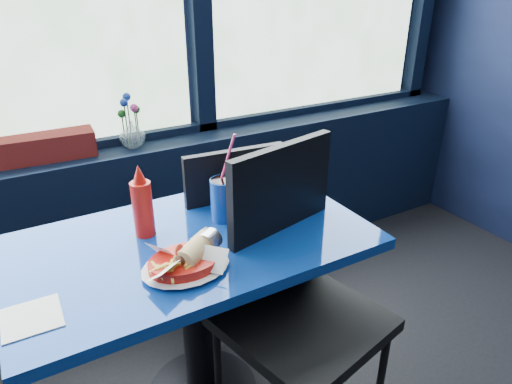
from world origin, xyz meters
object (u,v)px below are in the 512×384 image
at_px(chair_near_front, 293,282).
at_px(flower_vase, 132,131).
at_px(ketchup_bottle, 142,205).
at_px(soda_cup, 224,198).
at_px(food_basket, 187,260).
at_px(near_table, 195,282).
at_px(planter_box, 27,149).
at_px(chair_near_back, 221,229).

height_order(chair_near_front, flower_vase, same).
height_order(flower_vase, ketchup_bottle, flower_vase).
height_order(ketchup_bottle, soda_cup, soda_cup).
bearing_deg(flower_vase, ketchup_bottle, -103.64).
distance_m(flower_vase, food_basket, 1.04).
bearing_deg(ketchup_bottle, near_table, -39.23).
xyz_separation_m(near_table, planter_box, (-0.41, 0.90, 0.29)).
height_order(chair_near_front, soda_cup, soda_cup).
distance_m(chair_near_front, chair_near_back, 0.54).
xyz_separation_m(food_basket, ketchup_bottle, (-0.05, 0.27, 0.08)).
relative_size(chair_near_back, food_basket, 3.54).
height_order(near_table, chair_near_front, chair_near_front).
distance_m(ketchup_bottle, soda_cup, 0.29).
height_order(planter_box, soda_cup, soda_cup).
height_order(chair_near_back, flower_vase, flower_vase).
relative_size(planter_box, soda_cup, 1.75).
xyz_separation_m(chair_near_front, chair_near_back, (-0.01, 0.54, -0.06)).
height_order(chair_near_front, food_basket, chair_near_front).
bearing_deg(flower_vase, chair_near_front, -78.92).
bearing_deg(chair_near_front, flower_vase, 88.41).
height_order(near_table, planter_box, planter_box).
xyz_separation_m(food_basket, soda_cup, (0.24, 0.23, 0.05)).
bearing_deg(chair_near_back, ketchup_bottle, 34.00).
bearing_deg(flower_vase, near_table, -93.72).
height_order(planter_box, flower_vase, flower_vase).
distance_m(near_table, ketchup_bottle, 0.34).
relative_size(chair_near_front, chair_near_back, 1.11).
distance_m(chair_near_back, soda_cup, 0.39).
relative_size(chair_near_front, ketchup_bottle, 4.10).
xyz_separation_m(planter_box, food_basket, (0.32, -1.06, -0.08)).
bearing_deg(near_table, chair_near_back, 50.86).
relative_size(near_table, chair_near_front, 1.13).
relative_size(chair_near_front, flower_vase, 4.07).
height_order(chair_near_back, food_basket, chair_near_back).
relative_size(planter_box, ketchup_bottle, 2.24).
height_order(food_basket, soda_cup, soda_cup).
bearing_deg(flower_vase, food_basket, -97.70).
bearing_deg(near_table, food_basket, -117.19).
distance_m(chair_near_front, food_basket, 0.40).
height_order(near_table, ketchup_bottle, ketchup_bottle).
distance_m(chair_near_front, ketchup_bottle, 0.57).
bearing_deg(food_basket, ketchup_bottle, 88.05).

